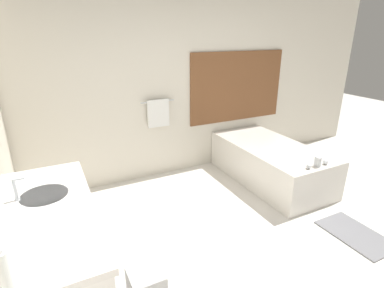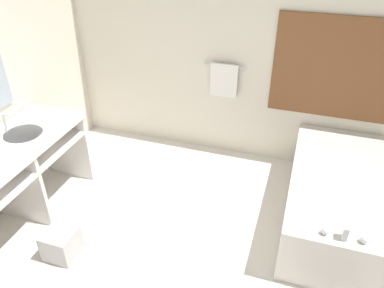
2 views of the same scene
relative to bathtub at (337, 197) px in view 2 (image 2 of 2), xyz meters
The scene contains 5 objects.
wall_back_with_blinds 1.76m from the bathtub, 137.60° to the left, with size 7.40×0.13×2.70m.
vanity_counter 3.10m from the bathtub, 162.55° to the right, with size 0.66×1.60×0.87m.
sink_faucet 3.26m from the bathtub, 167.25° to the right, with size 0.09×0.04×0.18m.
bathtub is the anchor object (origin of this frame).
waste_bin 2.63m from the bathtub, 152.05° to the right, with size 0.27×0.27×0.27m.
Camera 2 is at (0.61, -1.82, 2.69)m, focal length 35.00 mm.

